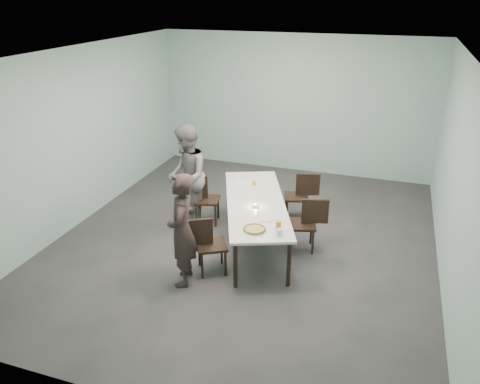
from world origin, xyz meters
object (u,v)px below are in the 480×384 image
(diner_near, at_px, (182,230))
(table, at_px, (256,205))
(chair_near_left, at_px, (206,242))
(diner_far, at_px, (187,176))
(chair_far_right, at_px, (301,193))
(beer_glass, at_px, (278,226))
(pizza, at_px, (255,229))
(chair_far_left, at_px, (202,196))
(amber_tumbler, at_px, (254,183))
(tealight, at_px, (256,206))
(chair_near_right, at_px, (307,221))
(side_plate, at_px, (266,219))
(water_tumbler, at_px, (279,232))

(diner_near, bearing_deg, table, 138.69)
(chair_near_left, height_order, diner_far, diner_far)
(chair_far_right, xyz_separation_m, beer_glass, (0.06, -1.94, 0.32))
(chair_near_left, height_order, pizza, chair_near_left)
(chair_far_left, bearing_deg, amber_tumbler, -0.08)
(tealight, bearing_deg, chair_near_right, 20.15)
(chair_near_right, xyz_separation_m, diner_near, (-1.47, -1.45, 0.32))
(chair_near_left, height_order, chair_far_left, same)
(table, height_order, chair_near_left, chair_near_left)
(diner_near, xyz_separation_m, diner_far, (-0.69, 1.68, 0.07))
(tealight, bearing_deg, chair_far_right, 70.72)
(diner_near, bearing_deg, chair_far_left, 178.49)
(diner_far, bearing_deg, chair_near_right, 60.81)
(diner_near, bearing_deg, amber_tumbler, 152.26)
(table, relative_size, side_plate, 15.27)
(chair_near_left, relative_size, pizza, 2.56)
(water_tumbler, bearing_deg, chair_near_left, -175.46)
(chair_far_right, distance_m, beer_glass, 1.97)
(diner_near, bearing_deg, chair_far_right, 138.96)
(diner_near, height_order, side_plate, diner_near)
(tealight, bearing_deg, side_plate, -52.57)
(chair_near_left, bearing_deg, water_tumbler, -25.14)
(chair_far_right, relative_size, tealight, 15.54)
(chair_near_right, relative_size, tealight, 15.54)
(chair_far_right, bearing_deg, chair_near_right, 90.70)
(table, xyz_separation_m, amber_tumbler, (-0.23, 0.64, 0.10))
(chair_near_right, xyz_separation_m, tealight, (-0.77, -0.28, 0.27))
(beer_glass, xyz_separation_m, tealight, (-0.52, 0.64, -0.05))
(chair_far_left, height_order, tealight, chair_far_left)
(chair_near_right, distance_m, amber_tumbler, 1.22)
(amber_tumbler, bearing_deg, chair_near_left, -97.08)
(chair_near_left, relative_size, tealight, 15.54)
(chair_near_right, bearing_deg, side_plate, 37.10)
(diner_near, xyz_separation_m, side_plate, (0.97, 0.81, -0.07))
(tealight, bearing_deg, chair_far_left, 151.42)
(chair_far_right, xyz_separation_m, water_tumbler, (0.10, -2.05, 0.29))
(chair_far_left, relative_size, pizza, 2.56)
(diner_far, bearing_deg, side_plate, 39.31)
(table, bearing_deg, diner_near, -115.36)
(table, bearing_deg, chair_far_right, 65.23)
(chair_far_left, relative_size, amber_tumbler, 10.88)
(chair_far_right, height_order, pizza, chair_far_right)
(chair_near_left, distance_m, chair_far_left, 1.61)
(chair_far_left, distance_m, diner_far, 0.46)
(diner_near, bearing_deg, water_tumbler, 92.33)
(chair_far_right, height_order, amber_tumbler, chair_far_right)
(diner_far, bearing_deg, water_tumbler, 34.14)
(tealight, bearing_deg, diner_far, 159.47)
(side_plate, bearing_deg, pizza, -100.32)
(water_tumbler, xyz_separation_m, amber_tumbler, (-0.84, 1.58, -0.01))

